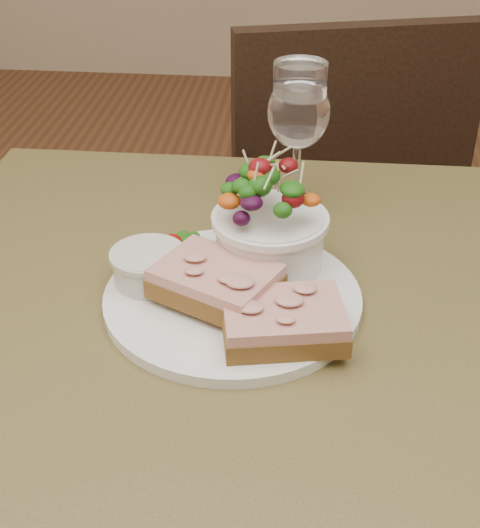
# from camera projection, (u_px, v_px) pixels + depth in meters

# --- Properties ---
(cafe_table) EXTENTS (0.80, 0.80, 0.75)m
(cafe_table) POSITION_uv_depth(u_px,v_px,m) (253.00, 399.00, 0.80)
(cafe_table) COLOR #473E1E
(cafe_table) RESTS_ON ground
(chair_far) EXTENTS (0.52, 0.52, 0.90)m
(chair_far) POSITION_uv_depth(u_px,v_px,m) (316.00, 285.00, 1.61)
(chair_far) COLOR black
(chair_far) RESTS_ON ground
(dinner_plate) EXTENTS (0.27, 0.27, 0.01)m
(dinner_plate) POSITION_uv_depth(u_px,v_px,m) (233.00, 298.00, 0.77)
(dinner_plate) COLOR white
(dinner_plate) RESTS_ON cafe_table
(sandwich_front) EXTENTS (0.13, 0.11, 0.03)m
(sandwich_front) POSITION_uv_depth(u_px,v_px,m) (283.00, 321.00, 0.70)
(sandwich_front) COLOR #4C2F14
(sandwich_front) RESTS_ON dinner_plate
(sandwich_back) EXTENTS (0.14, 0.13, 0.03)m
(sandwich_back) POSITION_uv_depth(u_px,v_px,m) (216.00, 281.00, 0.74)
(sandwich_back) COLOR #4C2F14
(sandwich_back) RESTS_ON dinner_plate
(ramekin) EXTENTS (0.07, 0.07, 0.04)m
(ramekin) POSITION_uv_depth(u_px,v_px,m) (148.00, 265.00, 0.78)
(ramekin) COLOR beige
(ramekin) RESTS_ON dinner_plate
(salad_bowl) EXTENTS (0.12, 0.12, 0.13)m
(salad_bowl) POSITION_uv_depth(u_px,v_px,m) (270.00, 217.00, 0.78)
(salad_bowl) COLOR white
(salad_bowl) RESTS_ON dinner_plate
(garnish) EXTENTS (0.05, 0.04, 0.02)m
(garnish) POSITION_uv_depth(u_px,v_px,m) (182.00, 243.00, 0.84)
(garnish) COLOR #113D0B
(garnish) RESTS_ON dinner_plate
(wine_glass) EXTENTS (0.08, 0.08, 0.18)m
(wine_glass) POSITION_uv_depth(u_px,v_px,m) (299.00, 116.00, 0.89)
(wine_glass) COLOR white
(wine_glass) RESTS_ON cafe_table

